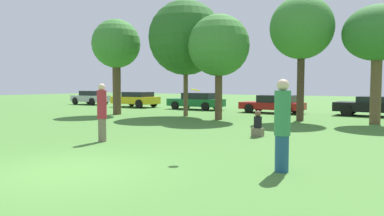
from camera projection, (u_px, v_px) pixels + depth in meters
The scene contains 15 objects.
ground_plane at pixel (64, 172), 7.71m from camera, with size 120.00×120.00×0.00m, color #477A33.
person_thrower at pixel (102, 112), 11.73m from camera, with size 0.31×0.31×1.92m.
person_catcher at pixel (282, 125), 7.63m from camera, with size 0.34×0.34×1.99m.
frisbee at pixel (195, 90), 9.05m from camera, with size 0.24×0.23×0.08m.
bystander_sitting at pixel (258, 126), 12.96m from camera, with size 0.38×0.32×0.95m.
tree_0 at pixel (116, 45), 22.55m from camera, with size 3.05×3.05×6.01m.
tree_1 at pixel (186, 38), 21.28m from camera, with size 4.44×4.44×6.90m.
tree_2 at pixel (219, 46), 19.10m from camera, with size 3.30×3.30×5.64m.
tree_3 at pixel (302, 28), 18.47m from camera, with size 3.25×3.25×6.46m.
tree_4 at pixel (378, 34), 16.97m from camera, with size 3.20×3.20×5.68m.
parked_car_silver at pixel (91, 97), 34.43m from camera, with size 3.87×1.86×1.33m.
parked_car_yellow at pixel (136, 99), 30.28m from camera, with size 4.08×2.05×1.30m.
parked_car_green at pixel (197, 101), 27.42m from camera, with size 4.41×1.90×1.28m.
parked_car_red at pixel (273, 104), 23.91m from camera, with size 4.20×1.90×1.20m.
parked_car_black at pixel (375, 106), 21.35m from camera, with size 4.34×2.11×1.19m.
Camera 1 is at (6.41, -4.93, 1.86)m, focal length 33.46 mm.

